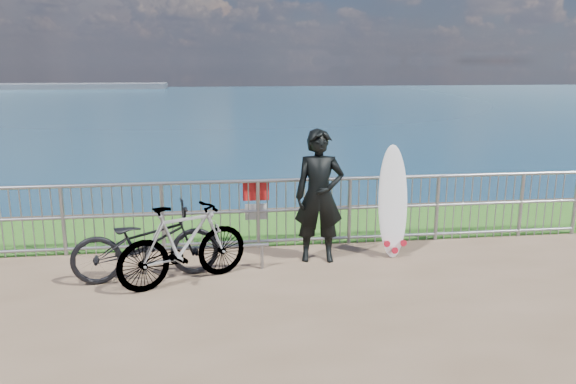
{
  "coord_description": "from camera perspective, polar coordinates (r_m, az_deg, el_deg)",
  "views": [
    {
      "loc": [
        -1.17,
        -7.06,
        2.95
      ],
      "look_at": [
        -0.07,
        1.2,
        1.0
      ],
      "focal_mm": 35.0,
      "sensor_mm": 36.0,
      "label": 1
    }
  ],
  "objects": [
    {
      "name": "bicycle_near",
      "position": [
        7.96,
        -14.22,
        -5.01
      ],
      "size": [
        2.08,
        1.02,
        1.05
      ],
      "primitive_type": "imported",
      "rotation": [
        0.0,
        0.0,
        1.74
      ],
      "color": "black",
      "rests_on": "ground"
    },
    {
      "name": "bike_rack",
      "position": [
        8.13,
        -8.53,
        -5.85
      ],
      "size": [
        1.86,
        0.05,
        0.39
      ],
      "color": "gray",
      "rests_on": "ground"
    },
    {
      "name": "seascape",
      "position": [
        160.46,
        -23.3,
        9.61
      ],
      "size": [
        260.0,
        260.0,
        5.0
      ],
      "color": "brown",
      "rests_on": "ground"
    },
    {
      "name": "surfboard",
      "position": [
        8.74,
        10.6,
        -1.35
      ],
      "size": [
        0.49,
        0.45,
        1.72
      ],
      "color": "white",
      "rests_on": "ground"
    },
    {
      "name": "railing",
      "position": [
        9.06,
        0.17,
        -2.0
      ],
      "size": [
        10.06,
        0.1,
        1.13
      ],
      "color": "gray",
      "rests_on": "ground"
    },
    {
      "name": "surfer",
      "position": [
        8.33,
        3.19,
        -0.43
      ],
      "size": [
        0.78,
        0.56,
        1.99
      ],
      "primitive_type": "imported",
      "rotation": [
        0.0,
        0.0,
        -0.13
      ],
      "color": "black",
      "rests_on": "ground"
    },
    {
      "name": "bicycle_far",
      "position": [
        7.69,
        -10.57,
        -5.22
      ],
      "size": [
        1.89,
        1.27,
        1.11
      ],
      "primitive_type": "imported",
      "rotation": [
        0.0,
        0.0,
        2.02
      ],
      "color": "black",
      "rests_on": "ground"
    },
    {
      "name": "grass_strip",
      "position": [
        10.26,
        -0.73,
        -3.48
      ],
      "size": [
        120.0,
        120.0,
        0.0
      ],
      "primitive_type": "plane",
      "color": "#2A671C",
      "rests_on": "ground"
    }
  ]
}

